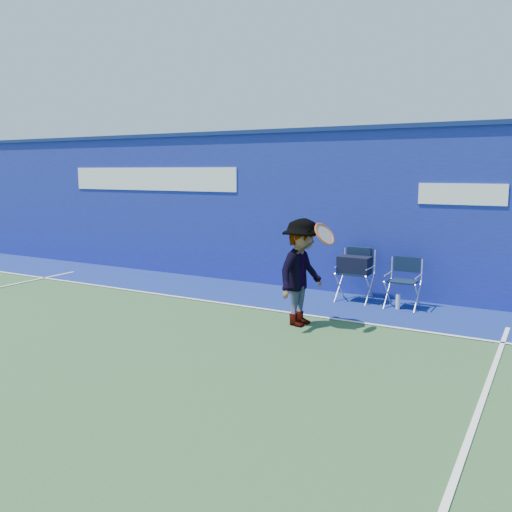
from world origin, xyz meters
The scene contains 8 objects.
ground centered at (0.00, 0.00, 0.00)m, with size 80.00×80.00×0.00m, color #2F542D.
stadium_wall centered at (0.00, 5.20, 1.55)m, with size 24.00×0.50×3.08m.
out_of_bounds_strip centered at (0.00, 4.10, 0.00)m, with size 24.00×1.80×0.01m, color navy.
court_lines centered at (0.00, 0.60, 0.01)m, with size 24.00×12.00×0.01m.
directors_chair_left centered at (1.98, 4.50, 0.40)m, with size 0.55×0.51×0.94m.
directors_chair_right centered at (2.84, 4.43, 0.27)m, with size 0.50×0.45×0.84m.
water_bottle centered at (2.80, 4.30, 0.13)m, with size 0.07×0.07×0.26m, color silver.
tennis_player centered at (1.77, 2.69, 0.80)m, with size 0.90×1.09×1.59m.
Camera 1 is at (5.03, -4.49, 2.28)m, focal length 38.00 mm.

